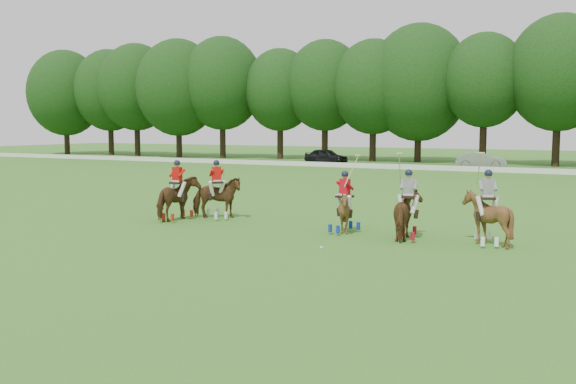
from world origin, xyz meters
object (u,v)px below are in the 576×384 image
at_px(polo_red_c, 345,211).
at_px(polo_ball, 321,248).
at_px(polo_stripe_b, 487,217).
at_px(car_mid, 481,160).
at_px(polo_stripe_a, 408,214).
at_px(car_left, 326,156).
at_px(polo_red_b, 217,197).
at_px(polo_red_a, 178,198).

relative_size(polo_red_c, polo_ball, 31.12).
bearing_deg(polo_stripe_b, car_mid, 100.64).
distance_m(polo_red_c, polo_stripe_a, 2.41).
distance_m(car_left, polo_red_b, 38.97).
relative_size(polo_red_b, polo_stripe_a, 0.83).
xyz_separation_m(polo_red_b, polo_stripe_a, (8.51, -1.13, -0.02)).
distance_m(car_mid, polo_stripe_b, 38.88).
xyz_separation_m(polo_red_c, polo_ball, (0.47, -3.10, -0.76)).
distance_m(polo_red_b, polo_stripe_a, 8.58).
xyz_separation_m(car_mid, polo_red_a, (-5.07, -38.43, 0.19)).
bearing_deg(polo_stripe_b, car_left, 120.42).
bearing_deg(polo_red_a, polo_red_b, 44.86).
bearing_deg(polo_red_c, car_mid, 93.28).
relative_size(car_mid, polo_ball, 49.26).
height_order(car_left, polo_red_a, polo_red_a).
relative_size(car_mid, polo_stripe_a, 1.51).
relative_size(car_left, polo_stripe_b, 1.50).
distance_m(car_mid, polo_stripe_a, 38.68).
bearing_deg(car_left, polo_ball, -147.04).
bearing_deg(polo_red_b, car_left, 106.92).
distance_m(polo_red_c, polo_stripe_b, 4.99).
height_order(car_mid, polo_stripe_b, polo_stripe_b).
bearing_deg(polo_stripe_a, polo_ball, -123.62).
bearing_deg(polo_red_c, car_left, 114.54).
xyz_separation_m(polo_red_c, polo_stripe_b, (4.99, 0.01, 0.10)).
height_order(polo_red_b, polo_stripe_a, polo_stripe_a).
bearing_deg(polo_stripe_b, polo_ball, -145.45).
xyz_separation_m(polo_red_a, polo_red_c, (7.26, 0.21, -0.11)).
distance_m(car_mid, polo_red_b, 37.49).
height_order(polo_red_c, polo_ball, polo_red_c).
bearing_deg(car_mid, polo_stripe_a, 173.92).
bearing_deg(car_mid, car_left, 77.10).
distance_m(polo_red_a, polo_ball, 8.30).
distance_m(car_left, polo_red_a, 39.76).
distance_m(car_mid, polo_red_c, 38.28).
xyz_separation_m(polo_stripe_b, polo_ball, (-4.52, -3.11, -0.86)).
distance_m(car_left, polo_stripe_a, 43.24).
bearing_deg(polo_stripe_a, polo_red_c, 175.45).
relative_size(polo_red_a, polo_stripe_a, 0.84).
distance_m(polo_red_a, polo_stripe_b, 12.25).
xyz_separation_m(car_left, polo_ball, (17.92, -41.32, -0.72)).
distance_m(polo_stripe_a, polo_stripe_b, 2.59).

